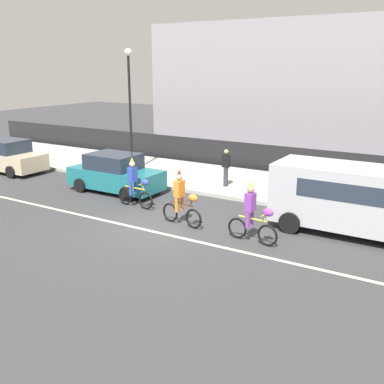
{
  "coord_description": "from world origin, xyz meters",
  "views": [
    {
      "loc": [
        8.34,
        -11.58,
        5.21
      ],
      "look_at": [
        0.56,
        1.2,
        1.0
      ],
      "focal_mm": 42.0,
      "sensor_mm": 36.0,
      "label": 1
    }
  ],
  "objects_px": {
    "parked_car_beige": "(8,156)",
    "pedestrian_onlooker": "(226,167)",
    "parade_cyclist_cobalt": "(135,186)",
    "parade_cyclist_orange": "(182,201)",
    "street_lamp_post": "(130,93)",
    "parked_car_teal": "(115,174)",
    "parked_van_silver": "(357,196)",
    "parade_cyclist_purple": "(253,216)"
  },
  "relations": [
    {
      "from": "parade_cyclist_purple",
      "to": "parked_van_silver",
      "type": "bearing_deg",
      "value": 43.4
    },
    {
      "from": "parked_van_silver",
      "to": "parade_cyclist_cobalt",
      "type": "bearing_deg",
      "value": -169.87
    },
    {
      "from": "street_lamp_post",
      "to": "parked_car_teal",
      "type": "bearing_deg",
      "value": -63.78
    },
    {
      "from": "parked_car_beige",
      "to": "parked_car_teal",
      "type": "xyz_separation_m",
      "value": [
        7.18,
        -0.07,
        0.0
      ]
    },
    {
      "from": "parked_van_silver",
      "to": "parked_car_teal",
      "type": "relative_size",
      "value": 1.22
    },
    {
      "from": "parade_cyclist_cobalt",
      "to": "parked_car_teal",
      "type": "bearing_deg",
      "value": 148.1
    },
    {
      "from": "parked_car_beige",
      "to": "pedestrian_onlooker",
      "type": "relative_size",
      "value": 2.53
    },
    {
      "from": "parked_van_silver",
      "to": "street_lamp_post",
      "type": "relative_size",
      "value": 0.85
    },
    {
      "from": "parked_car_teal",
      "to": "pedestrian_onlooker",
      "type": "bearing_deg",
      "value": 35.41
    },
    {
      "from": "parade_cyclist_orange",
      "to": "pedestrian_onlooker",
      "type": "height_order",
      "value": "parade_cyclist_orange"
    },
    {
      "from": "parked_car_beige",
      "to": "parade_cyclist_cobalt",
      "type": "bearing_deg",
      "value": -8.42
    },
    {
      "from": "parade_cyclist_cobalt",
      "to": "parade_cyclist_orange",
      "type": "height_order",
      "value": "same"
    },
    {
      "from": "pedestrian_onlooker",
      "to": "parade_cyclist_orange",
      "type": "bearing_deg",
      "value": -80.3
    },
    {
      "from": "parade_cyclist_purple",
      "to": "street_lamp_post",
      "type": "relative_size",
      "value": 0.33
    },
    {
      "from": "parade_cyclist_cobalt",
      "to": "parked_van_silver",
      "type": "height_order",
      "value": "parked_van_silver"
    },
    {
      "from": "parked_car_beige",
      "to": "parked_car_teal",
      "type": "height_order",
      "value": "same"
    },
    {
      "from": "street_lamp_post",
      "to": "parked_car_beige",
      "type": "bearing_deg",
      "value": -153.75
    },
    {
      "from": "parade_cyclist_cobalt",
      "to": "parked_van_silver",
      "type": "distance_m",
      "value": 7.89
    },
    {
      "from": "parade_cyclist_purple",
      "to": "pedestrian_onlooker",
      "type": "distance_m",
      "value": 6.11
    },
    {
      "from": "parked_car_beige",
      "to": "pedestrian_onlooker",
      "type": "bearing_deg",
      "value": 13.62
    },
    {
      "from": "parade_cyclist_cobalt",
      "to": "parade_cyclist_purple",
      "type": "distance_m",
      "value": 5.36
    },
    {
      "from": "parked_car_teal",
      "to": "parade_cyclist_cobalt",
      "type": "bearing_deg",
      "value": -31.9
    },
    {
      "from": "parade_cyclist_purple",
      "to": "parked_car_teal",
      "type": "height_order",
      "value": "parade_cyclist_purple"
    },
    {
      "from": "parade_cyclist_orange",
      "to": "parked_van_silver",
      "type": "distance_m",
      "value": 5.6
    },
    {
      "from": "street_lamp_post",
      "to": "parade_cyclist_purple",
      "type": "bearing_deg",
      "value": -30.45
    },
    {
      "from": "parked_van_silver",
      "to": "pedestrian_onlooker",
      "type": "height_order",
      "value": "parked_van_silver"
    },
    {
      "from": "parked_car_beige",
      "to": "parked_van_silver",
      "type": "bearing_deg",
      "value": 0.05
    },
    {
      "from": "parade_cyclist_purple",
      "to": "parked_van_silver",
      "type": "xyz_separation_m",
      "value": [
        2.48,
        2.35,
        0.44
      ]
    },
    {
      "from": "parked_van_silver",
      "to": "parked_car_beige",
      "type": "relative_size",
      "value": 1.22
    },
    {
      "from": "parade_cyclist_orange",
      "to": "parade_cyclist_purple",
      "type": "relative_size",
      "value": 1.0
    },
    {
      "from": "street_lamp_post",
      "to": "pedestrian_onlooker",
      "type": "bearing_deg",
      "value": -1.72
    },
    {
      "from": "parade_cyclist_cobalt",
      "to": "parade_cyclist_orange",
      "type": "xyz_separation_m",
      "value": [
        2.6,
        -0.78,
        0.0
      ]
    },
    {
      "from": "parked_van_silver",
      "to": "street_lamp_post",
      "type": "height_order",
      "value": "street_lamp_post"
    },
    {
      "from": "parade_cyclist_orange",
      "to": "parked_van_silver",
      "type": "xyz_separation_m",
      "value": [
        5.15,
        2.17,
        0.44
      ]
    },
    {
      "from": "parade_cyclist_orange",
      "to": "parked_car_beige",
      "type": "relative_size",
      "value": 0.47
    },
    {
      "from": "parade_cyclist_purple",
      "to": "parked_car_beige",
      "type": "distance_m",
      "value": 14.73
    },
    {
      "from": "parade_cyclist_purple",
      "to": "parked_van_silver",
      "type": "distance_m",
      "value": 3.44
    },
    {
      "from": "parade_cyclist_cobalt",
      "to": "pedestrian_onlooker",
      "type": "height_order",
      "value": "parade_cyclist_cobalt"
    },
    {
      "from": "parade_cyclist_purple",
      "to": "street_lamp_post",
      "type": "bearing_deg",
      "value": 149.55
    },
    {
      "from": "parked_car_teal",
      "to": "parade_cyclist_orange",
      "type": "bearing_deg",
      "value": -23.95
    },
    {
      "from": "parade_cyclist_orange",
      "to": "street_lamp_post",
      "type": "xyz_separation_m",
      "value": [
        -6.13,
        4.99,
        3.15
      ]
    },
    {
      "from": "parked_van_silver",
      "to": "street_lamp_post",
      "type": "bearing_deg",
      "value": 165.94
    }
  ]
}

